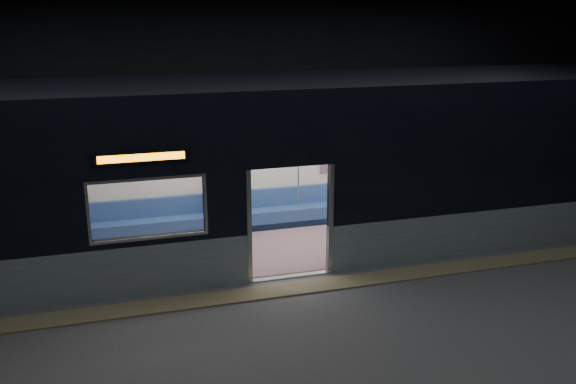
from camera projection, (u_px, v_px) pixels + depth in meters
name	position (u px, v px, depth m)	size (l,w,h in m)	color
station_floor	(308.00, 303.00, 9.96)	(24.00, 14.00, 0.01)	#47494C
station_envelope	(311.00, 77.00, 8.90)	(24.00, 14.00, 5.00)	black
tactile_strip	(298.00, 288.00, 10.46)	(22.80, 0.50, 0.03)	#8C7F59
metro_car	(268.00, 158.00, 11.76)	(18.00, 3.04, 3.35)	#8DA1A8
passenger	(220.00, 199.00, 12.78)	(0.41, 0.69, 1.36)	black
handbag	(221.00, 207.00, 12.60)	(0.27, 0.23, 0.13)	black
transit_map	(342.00, 156.00, 13.63)	(0.95, 0.03, 0.62)	white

